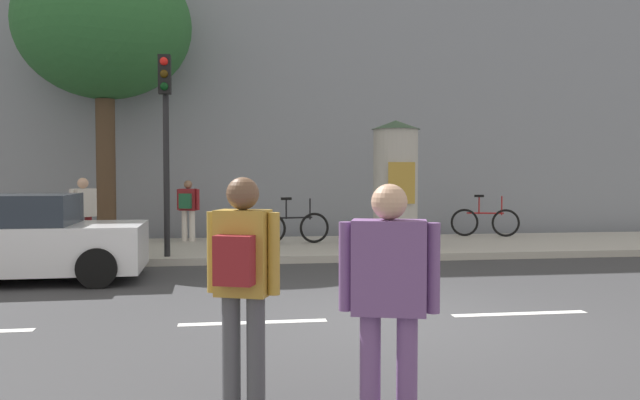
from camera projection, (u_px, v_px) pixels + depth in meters
name	position (u px, v px, depth m)	size (l,w,h in m)	color
ground_plane	(391.00, 318.00, 8.13)	(80.00, 80.00, 0.00)	#38383A
sidewalk_curb	(314.00, 248.00, 15.05)	(36.00, 4.00, 0.15)	#B2ADA3
lane_markings	(391.00, 318.00, 8.13)	(25.80, 0.16, 0.01)	silver
building_backdrop	(292.00, 74.00, 19.79)	(36.00, 5.00, 9.63)	gray
traffic_light	(165.00, 121.00, 12.72)	(0.24, 0.45, 3.95)	black
poster_column	(396.00, 183.00, 14.48)	(1.09, 1.09, 2.83)	#B2ADA3
street_tree	(104.00, 27.00, 15.21)	(4.06, 4.06, 6.85)	#4C3826
pedestrian_tallest	(389.00, 290.00, 4.31)	(0.65, 0.37, 1.75)	#724C84
pedestrian_with_backpack	(242.00, 274.00, 4.83)	(0.54, 0.48, 1.79)	#4C4C51
pedestrian_in_dark_shirt	(83.00, 211.00, 12.90)	(0.47, 0.50, 1.57)	maroon
pedestrian_near_pole	(188.00, 206.00, 15.76)	(0.55, 0.47, 1.48)	silver
bicycle_leaning	(293.00, 227.00, 15.28)	(1.76, 0.29, 1.09)	black
bicycle_upright	(485.00, 222.00, 16.98)	(1.71, 0.57, 1.09)	black
parked_car_dark	(11.00, 240.00, 10.81)	(4.23, 1.99, 1.46)	silver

